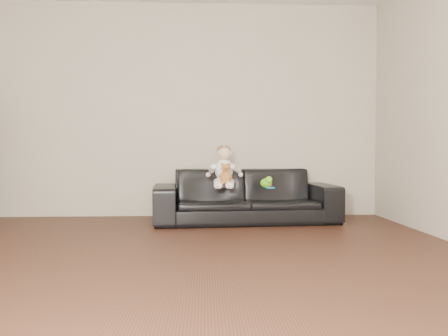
{
  "coord_description": "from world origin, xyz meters",
  "views": [
    {
      "loc": [
        0.36,
        -2.63,
        0.78
      ],
      "look_at": [
        0.57,
        2.15,
        0.61
      ],
      "focal_mm": 35.0,
      "sensor_mm": 36.0,
      "label": 1
    }
  ],
  "objects_px": {
    "teddy_bear": "(226,174)",
    "toy_blue_disc": "(271,188)",
    "sofa": "(245,195)",
    "toy_green": "(266,183)",
    "baby": "(224,169)",
    "toy_rattle": "(269,185)"
  },
  "relations": [
    {
      "from": "teddy_bear",
      "to": "toy_blue_disc",
      "type": "distance_m",
      "value": 0.53
    },
    {
      "from": "sofa",
      "to": "toy_blue_disc",
      "type": "height_order",
      "value": "sofa"
    },
    {
      "from": "toy_green",
      "to": "sofa",
      "type": "bearing_deg",
      "value": 154.6
    },
    {
      "from": "baby",
      "to": "teddy_bear",
      "type": "height_order",
      "value": "baby"
    },
    {
      "from": "sofa",
      "to": "toy_green",
      "type": "distance_m",
      "value": 0.29
    },
    {
      "from": "toy_rattle",
      "to": "toy_blue_disc",
      "type": "bearing_deg",
      "value": -78.06
    },
    {
      "from": "teddy_bear",
      "to": "toy_rattle",
      "type": "relative_size",
      "value": 2.91
    },
    {
      "from": "toy_green",
      "to": "toy_rattle",
      "type": "bearing_deg",
      "value": -13.09
    },
    {
      "from": "sofa",
      "to": "toy_rattle",
      "type": "relative_size",
      "value": 27.02
    },
    {
      "from": "sofa",
      "to": "toy_green",
      "type": "relative_size",
      "value": 13.02
    },
    {
      "from": "toy_rattle",
      "to": "teddy_bear",
      "type": "bearing_deg",
      "value": -163.87
    },
    {
      "from": "toy_green",
      "to": "toy_rattle",
      "type": "height_order",
      "value": "toy_green"
    },
    {
      "from": "sofa",
      "to": "teddy_bear",
      "type": "height_order",
      "value": "teddy_bear"
    },
    {
      "from": "teddy_bear",
      "to": "toy_rattle",
      "type": "height_order",
      "value": "teddy_bear"
    },
    {
      "from": "teddy_bear",
      "to": "toy_blue_disc",
      "type": "xyz_separation_m",
      "value": [
        0.5,
        0.1,
        -0.16
      ]
    },
    {
      "from": "toy_rattle",
      "to": "toy_blue_disc",
      "type": "distance_m",
      "value": 0.05
    },
    {
      "from": "baby",
      "to": "toy_blue_disc",
      "type": "bearing_deg",
      "value": 7.84
    },
    {
      "from": "sofa",
      "to": "toy_blue_disc",
      "type": "xyz_separation_m",
      "value": [
        0.26,
        -0.16,
        0.1
      ]
    },
    {
      "from": "sofa",
      "to": "teddy_bear",
      "type": "bearing_deg",
      "value": -136.59
    },
    {
      "from": "toy_green",
      "to": "toy_blue_disc",
      "type": "xyz_separation_m",
      "value": [
        0.04,
        -0.05,
        -0.05
      ]
    },
    {
      "from": "sofa",
      "to": "baby",
      "type": "distance_m",
      "value": 0.4
    },
    {
      "from": "baby",
      "to": "toy_green",
      "type": "bearing_deg",
      "value": 13.66
    }
  ]
}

